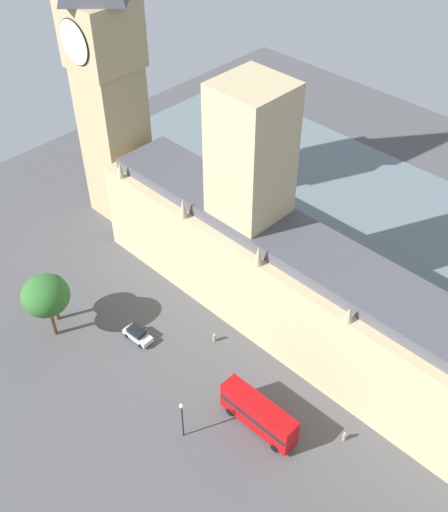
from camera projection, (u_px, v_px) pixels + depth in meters
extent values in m
plane|color=#4C4C4F|center=(309.00, 352.00, 84.90)|extent=(146.22, 146.22, 0.00)
cube|color=slate|center=(428.00, 245.00, 101.76)|extent=(37.60, 131.59, 0.25)
cube|color=tan|center=(323.00, 308.00, 81.12)|extent=(12.28, 76.22, 14.58)
cube|color=tan|center=(249.00, 204.00, 81.64)|extent=(8.58, 8.58, 34.55)
cube|color=#4C4C54|center=(330.00, 263.00, 75.74)|extent=(9.33, 73.17, 1.60)
cone|color=tan|center=(120.00, 170.00, 90.27)|extent=(1.20, 1.20, 2.54)
cone|color=tan|center=(183.00, 208.00, 82.91)|extent=(1.20, 1.20, 3.13)
cone|color=tan|center=(258.00, 255.00, 75.84)|extent=(1.20, 1.20, 2.83)
cone|color=tan|center=(349.00, 314.00, 68.94)|extent=(1.20, 1.20, 2.04)
cube|color=tan|center=(116.00, 143.00, 100.81)|extent=(8.43, 8.43, 26.57)
cube|color=tan|center=(101.00, 33.00, 88.62)|extent=(9.27, 9.27, 10.07)
cylinder|color=silver|center=(74.00, 42.00, 86.07)|extent=(0.25, 6.40, 6.40)
torus|color=black|center=(74.00, 42.00, 86.07)|extent=(0.24, 6.64, 6.64)
cylinder|color=silver|center=(82.00, 24.00, 91.12)|extent=(6.40, 0.25, 6.40)
torus|color=black|center=(82.00, 24.00, 91.12)|extent=(6.64, 0.24, 6.64)
cube|color=#B7B7BC|center=(138.00, 335.00, 86.15)|extent=(2.15, 4.54, 0.75)
cube|color=black|center=(136.00, 331.00, 85.80)|extent=(1.73, 2.58, 0.65)
cylinder|color=black|center=(150.00, 339.00, 86.20)|extent=(0.29, 0.69, 0.68)
cylinder|color=black|center=(141.00, 346.00, 85.22)|extent=(0.29, 0.69, 0.68)
cylinder|color=black|center=(136.00, 329.00, 87.59)|extent=(0.29, 0.69, 0.68)
cylinder|color=black|center=(127.00, 336.00, 86.61)|extent=(0.29, 0.69, 0.68)
cube|color=#B20C0F|center=(259.00, 414.00, 74.29)|extent=(2.66, 10.54, 4.20)
cube|color=black|center=(259.00, 413.00, 74.24)|extent=(2.71, 10.14, 0.70)
cylinder|color=black|center=(287.00, 436.00, 74.42)|extent=(0.37, 1.11, 1.10)
cylinder|color=black|center=(275.00, 448.00, 73.18)|extent=(0.37, 1.11, 1.10)
cylinder|color=black|center=(242.00, 401.00, 78.20)|extent=(0.37, 1.11, 1.10)
cylinder|color=black|center=(230.00, 412.00, 76.96)|extent=(0.37, 1.11, 1.10)
cylinder|color=gray|center=(214.00, 338.00, 85.90)|extent=(0.56, 0.56, 1.26)
sphere|color=beige|center=(214.00, 335.00, 85.40)|extent=(0.24, 0.24, 0.24)
cube|color=maroon|center=(214.00, 336.00, 86.05)|extent=(0.30, 0.22, 0.23)
cylinder|color=gray|center=(344.00, 437.00, 74.20)|extent=(0.60, 0.60, 1.29)
sphere|color=tan|center=(345.00, 433.00, 73.69)|extent=(0.25, 0.25, 0.25)
cube|color=#336B60|center=(344.00, 434.00, 74.36)|extent=(0.30, 0.26, 0.23)
cylinder|color=brown|center=(53.00, 321.00, 85.61)|extent=(0.56, 0.56, 5.27)
ellipsoid|color=#2D6628|center=(46.00, 296.00, 82.22)|extent=(6.54, 6.54, 5.56)
cylinder|color=brown|center=(56.00, 308.00, 88.01)|extent=(0.56, 0.56, 4.55)
ellipsoid|color=#235623|center=(50.00, 288.00, 85.39)|extent=(4.41, 4.41, 3.75)
cylinder|color=black|center=(183.00, 422.00, 73.15)|extent=(0.18, 0.18, 5.85)
sphere|color=#F2EAC6|center=(181.00, 406.00, 71.02)|extent=(0.56, 0.56, 0.56)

